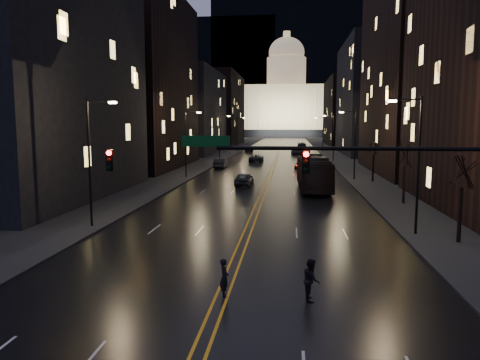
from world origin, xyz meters
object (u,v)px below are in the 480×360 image
(pedestrian_a, at_px, (224,278))
(pedestrian_b, at_px, (311,280))
(oncoming_car_b, at_px, (221,163))
(receding_car_a, at_px, (311,172))
(bus, at_px, (314,173))
(traffic_signal, at_px, (361,174))
(oncoming_car_a, at_px, (244,179))

(pedestrian_a, bearing_deg, pedestrian_b, -106.26)
(pedestrian_b, bearing_deg, oncoming_car_b, 8.87)
(pedestrian_b, bearing_deg, receding_car_a, -5.85)
(bus, bearing_deg, pedestrian_b, -94.43)
(traffic_signal, bearing_deg, oncoming_car_b, 104.79)
(traffic_signal, relative_size, bus, 1.30)
(receding_car_a, bearing_deg, traffic_signal, -87.05)
(oncoming_car_b, bearing_deg, traffic_signal, 105.28)
(oncoming_car_a, height_order, oncoming_car_b, oncoming_car_b)
(receding_car_a, height_order, pedestrian_b, pedestrian_b)
(traffic_signal, xyz_separation_m, oncoming_car_b, (-14.41, 54.55, -4.29))
(traffic_signal, xyz_separation_m, pedestrian_a, (-5.80, -2.00, -4.28))
(receding_car_a, relative_size, pedestrian_b, 2.31)
(receding_car_a, distance_m, pedestrian_a, 45.57)
(traffic_signal, distance_m, oncoming_car_b, 56.58)
(oncoming_car_b, bearing_deg, bus, 121.28)
(oncoming_car_a, height_order, receding_car_a, oncoming_car_a)
(oncoming_car_a, bearing_deg, oncoming_car_b, -71.49)
(traffic_signal, bearing_deg, receding_car_a, 90.24)
(pedestrian_a, bearing_deg, oncoming_car_b, -7.61)
(bus, relative_size, receding_car_a, 3.28)
(bus, bearing_deg, pedestrian_a, -100.62)
(oncoming_car_a, bearing_deg, pedestrian_a, 97.09)
(bus, distance_m, receding_car_a, 12.09)
(oncoming_car_b, height_order, pedestrian_a, pedestrian_a)
(traffic_signal, bearing_deg, oncoming_car_a, 104.20)
(oncoming_car_b, bearing_deg, oncoming_car_a, 106.21)
(oncoming_car_a, relative_size, oncoming_car_b, 0.94)
(bus, xyz_separation_m, pedestrian_b, (-1.67, -33.20, -0.98))
(bus, height_order, oncoming_car_b, bus)
(bus, bearing_deg, traffic_signal, -90.64)
(oncoming_car_a, distance_m, receding_car_a, 12.83)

